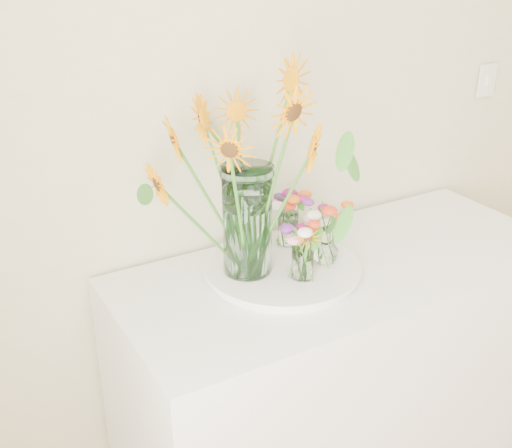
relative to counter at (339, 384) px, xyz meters
name	(u,v)px	position (x,y,z in m)	size (l,w,h in m)	color
counter	(339,384)	(0.00, 0.00, 0.00)	(1.40, 0.60, 0.90)	white
tray	(282,270)	(-0.20, 0.05, 0.46)	(0.43, 0.43, 0.03)	white
mason_jar	(247,221)	(-0.30, 0.07, 0.63)	(0.14, 0.14, 0.32)	#A2D0C2
sunflower_bouquet	(247,172)	(-0.30, 0.07, 0.78)	(0.85, 0.85, 0.61)	#FB9705
small_vase_a	(303,262)	(-0.19, -0.04, 0.53)	(0.06, 0.06, 0.10)	white
wildflower_posy_a	(303,248)	(-0.19, -0.04, 0.57)	(0.18, 0.18, 0.19)	orange
small_vase_b	(326,245)	(-0.08, 0.00, 0.53)	(0.08, 0.08, 0.11)	white
wildflower_posy_b	(326,231)	(-0.08, 0.00, 0.58)	(0.21, 0.21, 0.20)	orange
small_vase_c	(288,229)	(-0.11, 0.15, 0.53)	(0.06, 0.06, 0.11)	white
wildflower_posy_c	(288,216)	(-0.11, 0.15, 0.57)	(0.17, 0.17, 0.20)	orange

